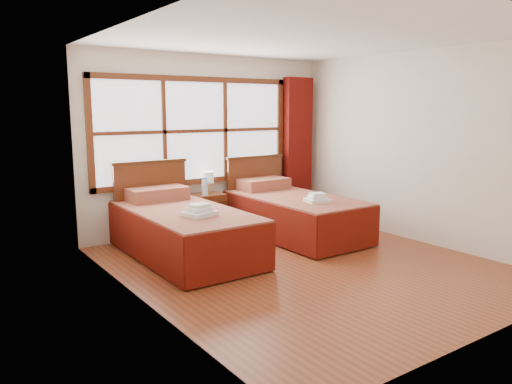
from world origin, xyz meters
TOP-DOWN VIEW (x-y plane):
  - floor at (0.00, 0.00)m, footprint 4.50×4.50m
  - ceiling at (0.00, 0.00)m, footprint 4.50×4.50m
  - wall_back at (0.00, 2.25)m, footprint 4.00×0.00m
  - wall_left at (-2.00, 0.00)m, footprint 0.00×4.50m
  - wall_right at (2.00, 0.00)m, footprint 0.00×4.50m
  - window at (-0.25, 2.21)m, footprint 3.16×0.06m
  - curtain at (1.60, 2.11)m, footprint 0.50×0.16m
  - bed_left at (-1.01, 1.20)m, footprint 1.15×2.23m
  - bed_right at (0.76, 1.20)m, footprint 1.12×2.17m
  - nightstand at (-0.19, 1.99)m, footprint 0.44×0.44m
  - towels_left at (-1.02, 0.71)m, footprint 0.39×0.36m
  - towels_right at (0.72, 0.63)m, footprint 0.35×0.33m
  - lamp at (-0.14, 2.06)m, footprint 0.16×0.16m
  - bottle_near at (-0.28, 1.89)m, footprint 0.07×0.07m
  - bottle_far at (-0.27, 1.94)m, footprint 0.07×0.07m

SIDE VIEW (x-z plane):
  - floor at x=0.00m, z-range 0.00..0.00m
  - nightstand at x=-0.19m, z-range 0.00..0.59m
  - bed_right at x=0.76m, z-range -0.21..0.88m
  - bed_left at x=-1.01m, z-range -0.22..0.90m
  - towels_right at x=0.72m, z-range 0.57..0.70m
  - towels_left at x=-1.02m, z-range 0.58..0.73m
  - bottle_far at x=-0.27m, z-range 0.58..0.83m
  - bottle_near at x=-0.28m, z-range 0.58..0.84m
  - lamp at x=-0.14m, z-range 0.66..0.97m
  - curtain at x=1.60m, z-range 0.02..2.32m
  - wall_back at x=0.00m, z-range -0.70..3.30m
  - wall_left at x=-2.00m, z-range -0.95..3.55m
  - wall_right at x=2.00m, z-range -0.95..3.55m
  - window at x=-0.25m, z-range 0.72..2.28m
  - ceiling at x=0.00m, z-range 2.60..2.60m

